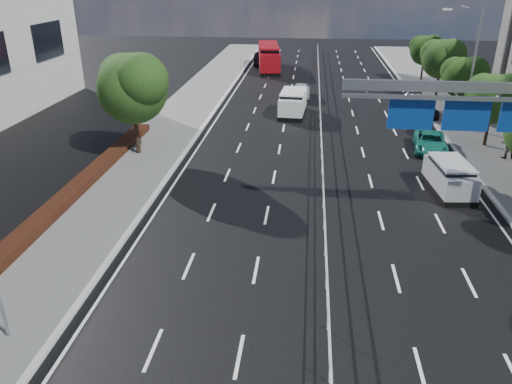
{
  "coord_description": "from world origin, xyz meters",
  "views": [
    {
      "loc": [
        -0.96,
        -12.16,
        11.21
      ],
      "look_at": [
        -3.06,
        7.41,
        2.4
      ],
      "focal_mm": 35.0,
      "sensor_mm": 36.0,
      "label": 1
    }
  ],
  "objects_px": {
    "overhead_gantry": "(486,110)",
    "parked_car_teal": "(430,142)",
    "near_car_silver": "(301,90)",
    "silver_minivan": "(450,177)",
    "white_minivan": "(293,103)",
    "red_bus": "(269,56)",
    "parked_car_dark": "(420,106)",
    "near_car_dark": "(261,58)",
    "pedestrian_b": "(508,143)"
  },
  "relations": [
    {
      "from": "white_minivan",
      "to": "parked_car_teal",
      "type": "xyz_separation_m",
      "value": [
        9.55,
        -8.2,
        -0.38
      ]
    },
    {
      "from": "pedestrian_b",
      "to": "near_car_dark",
      "type": "bearing_deg",
      "value": -64.19
    },
    {
      "from": "pedestrian_b",
      "to": "white_minivan",
      "type": "bearing_deg",
      "value": -38.13
    },
    {
      "from": "white_minivan",
      "to": "parked_car_dark",
      "type": "bearing_deg",
      "value": 9.15
    },
    {
      "from": "white_minivan",
      "to": "parked_car_dark",
      "type": "height_order",
      "value": "white_minivan"
    },
    {
      "from": "white_minivan",
      "to": "red_bus",
      "type": "height_order",
      "value": "red_bus"
    },
    {
      "from": "white_minivan",
      "to": "near_car_dark",
      "type": "bearing_deg",
      "value": 105.45
    },
    {
      "from": "red_bus",
      "to": "near_car_silver",
      "type": "xyz_separation_m",
      "value": [
        4.32,
        -14.05,
        -0.84
      ]
    },
    {
      "from": "near_car_silver",
      "to": "silver_minivan",
      "type": "xyz_separation_m",
      "value": [
        8.59,
        -21.4,
        0.15
      ]
    },
    {
      "from": "near_car_silver",
      "to": "near_car_dark",
      "type": "xyz_separation_m",
      "value": [
        -5.51,
        17.17,
        0.09
      ]
    },
    {
      "from": "red_bus",
      "to": "parked_car_teal",
      "type": "relative_size",
      "value": 2.31
    },
    {
      "from": "parked_car_teal",
      "to": "parked_car_dark",
      "type": "distance_m",
      "value": 9.29
    },
    {
      "from": "silver_minivan",
      "to": "pedestrian_b",
      "type": "xyz_separation_m",
      "value": [
        4.87,
        5.51,
        0.27
      ]
    },
    {
      "from": "overhead_gantry",
      "to": "pedestrian_b",
      "type": "distance_m",
      "value": 11.58
    },
    {
      "from": "near_car_silver",
      "to": "silver_minivan",
      "type": "bearing_deg",
      "value": 112.43
    },
    {
      "from": "near_car_dark",
      "to": "parked_car_teal",
      "type": "relative_size",
      "value": 1.1
    },
    {
      "from": "overhead_gantry",
      "to": "red_bus",
      "type": "distance_m",
      "value": 41.59
    },
    {
      "from": "near_car_dark",
      "to": "parked_car_teal",
      "type": "distance_m",
      "value": 34.93
    },
    {
      "from": "overhead_gantry",
      "to": "red_bus",
      "type": "bearing_deg",
      "value": 107.97
    },
    {
      "from": "red_bus",
      "to": "silver_minivan",
      "type": "relative_size",
      "value": 2.34
    },
    {
      "from": "overhead_gantry",
      "to": "near_car_silver",
      "type": "height_order",
      "value": "overhead_gantry"
    },
    {
      "from": "near_car_silver",
      "to": "near_car_dark",
      "type": "distance_m",
      "value": 18.03
    },
    {
      "from": "near_car_dark",
      "to": "parked_car_dark",
      "type": "distance_m",
      "value": 27.37
    },
    {
      "from": "white_minivan",
      "to": "red_bus",
      "type": "relative_size",
      "value": 0.47
    },
    {
      "from": "near_car_silver",
      "to": "parked_car_dark",
      "type": "distance_m",
      "value": 11.37
    },
    {
      "from": "silver_minivan",
      "to": "parked_car_teal",
      "type": "bearing_deg",
      "value": 81.38
    },
    {
      "from": "overhead_gantry",
      "to": "parked_car_teal",
      "type": "bearing_deg",
      "value": 87.14
    },
    {
      "from": "red_bus",
      "to": "parked_car_dark",
      "type": "bearing_deg",
      "value": -60.75
    },
    {
      "from": "white_minivan",
      "to": "pedestrian_b",
      "type": "height_order",
      "value": "pedestrian_b"
    },
    {
      "from": "overhead_gantry",
      "to": "near_car_dark",
      "type": "relative_size",
      "value": 2.12
    },
    {
      "from": "silver_minivan",
      "to": "white_minivan",
      "type": "bearing_deg",
      "value": 116.12
    },
    {
      "from": "parked_car_teal",
      "to": "parked_car_dark",
      "type": "height_order",
      "value": "parked_car_dark"
    },
    {
      "from": "red_bus",
      "to": "parked_car_teal",
      "type": "height_order",
      "value": "red_bus"
    },
    {
      "from": "overhead_gantry",
      "to": "near_car_dark",
      "type": "distance_m",
      "value": 44.98
    },
    {
      "from": "red_bus",
      "to": "near_car_dark",
      "type": "xyz_separation_m",
      "value": [
        -1.2,
        3.12,
        -0.75
      ]
    },
    {
      "from": "red_bus",
      "to": "pedestrian_b",
      "type": "relative_size",
      "value": 5.14
    },
    {
      "from": "pedestrian_b",
      "to": "parked_car_teal",
      "type": "bearing_deg",
      "value": -20.11
    },
    {
      "from": "white_minivan",
      "to": "parked_car_dark",
      "type": "relative_size",
      "value": 0.96
    },
    {
      "from": "overhead_gantry",
      "to": "near_car_silver",
      "type": "bearing_deg",
      "value": 108.46
    },
    {
      "from": "near_car_dark",
      "to": "pedestrian_b",
      "type": "height_order",
      "value": "pedestrian_b"
    },
    {
      "from": "red_bus",
      "to": "near_car_silver",
      "type": "relative_size",
      "value": 2.45
    },
    {
      "from": "near_car_dark",
      "to": "parked_car_dark",
      "type": "relative_size",
      "value": 0.97
    },
    {
      "from": "parked_car_dark",
      "to": "near_car_silver",
      "type": "bearing_deg",
      "value": 144.07
    },
    {
      "from": "parked_car_teal",
      "to": "parked_car_dark",
      "type": "relative_size",
      "value": 0.89
    },
    {
      "from": "parked_car_teal",
      "to": "pedestrian_b",
      "type": "relative_size",
      "value": 2.23
    },
    {
      "from": "overhead_gantry",
      "to": "near_car_dark",
      "type": "bearing_deg",
      "value": 108.2
    },
    {
      "from": "parked_car_teal",
      "to": "white_minivan",
      "type": "bearing_deg",
      "value": 146.82
    },
    {
      "from": "white_minivan",
      "to": "near_car_silver",
      "type": "relative_size",
      "value": 1.15
    },
    {
      "from": "red_bus",
      "to": "pedestrian_b",
      "type": "distance_m",
      "value": 34.82
    },
    {
      "from": "red_bus",
      "to": "silver_minivan",
      "type": "height_order",
      "value": "red_bus"
    }
  ]
}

